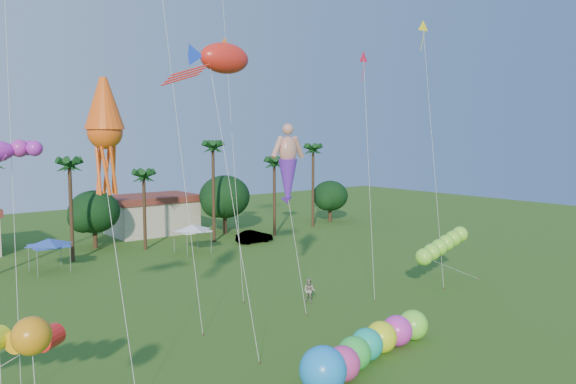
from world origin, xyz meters
TOP-DOWN VIEW (x-y plane):
  - tree_line at (3.57, 44.00)m, footprint 69.46×8.91m
  - buildings_row at (-3.09, 50.00)m, footprint 35.00×7.00m
  - tent_row at (-6.00, 36.33)m, footprint 31.00×4.00m
  - car_b at (16.41, 36.78)m, footprint 4.29×1.55m
  - spectator_b at (6.12, 15.16)m, footprint 1.07×1.12m
  - caterpillar_inflatable at (1.09, 4.79)m, footprint 11.29×4.17m
  - rainbow_tube at (-15.20, 10.74)m, footprint 9.03×4.54m
  - green_worm at (14.59, 11.45)m, footprint 11.05×1.89m
  - orange_ball_kite at (-15.24, 5.54)m, footprint 1.40×1.65m
  - merman_kite at (5.35, 16.74)m, footprint 2.79×4.95m
  - fish_kite at (-1.82, 13.80)m, footprint 5.02×6.48m
  - squid_kite at (-9.95, 11.93)m, footprint 2.19×5.36m
  - delta_kite_red at (12.03, 15.64)m, footprint 2.60×3.58m
  - delta_kite_yellow at (17.87, 14.56)m, footprint 1.66×3.77m

SIDE VIEW (x-z plane):
  - car_b at x=16.41m, z-range 0.00..1.41m
  - spectator_b at x=6.12m, z-range 0.00..1.81m
  - caterpillar_inflatable at x=1.09m, z-range -0.19..2.12m
  - buildings_row at x=-3.09m, z-range 0.00..4.00m
  - tent_row at x=-6.00m, z-range 2.45..3.05m
  - green_worm at x=14.59m, z-range 1.07..4.79m
  - rainbow_tube at x=-15.20m, z-range 1.31..4.99m
  - tree_line at x=3.57m, z-range -1.22..9.78m
  - orange_ball_kite at x=-15.24m, z-range 2.23..8.09m
  - merman_kite at x=5.35m, z-range 3.48..16.09m
  - squid_kite at x=-9.95m, z-range 4.84..20.05m
  - fish_kite at x=-1.82m, z-range 7.91..25.79m
  - delta_kite_red at x=12.03m, z-range 8.46..27.26m
  - delta_kite_yellow at x=17.87m, z-range 9.79..31.48m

